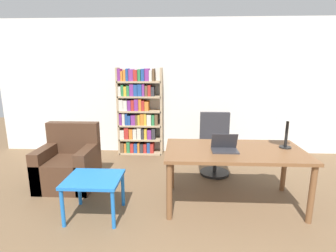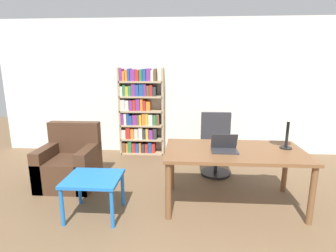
% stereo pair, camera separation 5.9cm
% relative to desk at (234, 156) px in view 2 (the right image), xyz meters
% --- Properties ---
extents(wall_back, '(8.00, 0.06, 2.70)m').
position_rel_desk_xyz_m(wall_back, '(-0.48, 2.17, 0.69)').
color(wall_back, white).
rests_on(wall_back, ground_plane).
extents(desk, '(1.74, 0.94, 0.75)m').
position_rel_desk_xyz_m(desk, '(0.00, 0.00, 0.00)').
color(desk, brown).
rests_on(desk, ground_plane).
extents(laptop, '(0.32, 0.22, 0.22)m').
position_rel_desk_xyz_m(laptop, '(-0.14, -0.07, 0.13)').
color(laptop, '#2D2D33').
rests_on(laptop, desk).
extents(table_lamp, '(0.28, 0.28, 0.55)m').
position_rel_desk_xyz_m(table_lamp, '(0.67, 0.10, 0.53)').
color(table_lamp, black).
rests_on(table_lamp, desk).
extents(office_chair, '(0.52, 0.52, 1.02)m').
position_rel_desk_xyz_m(office_chair, '(-0.10, 1.05, -0.20)').
color(office_chair, black).
rests_on(office_chair, ground_plane).
extents(side_table_blue, '(0.64, 0.57, 0.49)m').
position_rel_desk_xyz_m(side_table_blue, '(-1.71, -0.38, -0.24)').
color(side_table_blue, blue).
rests_on(side_table_blue, ground_plane).
extents(armchair, '(0.80, 0.74, 0.93)m').
position_rel_desk_xyz_m(armchair, '(-2.37, 0.44, -0.35)').
color(armchair, '#472D1E').
rests_on(armchair, ground_plane).
extents(bookshelf, '(0.90, 0.28, 1.75)m').
position_rel_desk_xyz_m(bookshelf, '(-1.55, 1.98, 0.20)').
color(bookshelf, tan).
rests_on(bookshelf, ground_plane).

